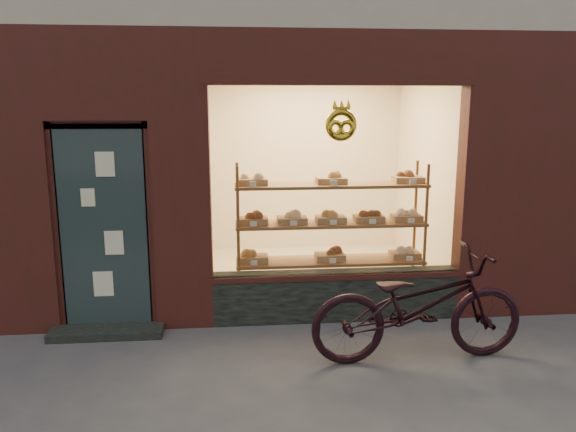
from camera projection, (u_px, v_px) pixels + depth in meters
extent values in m
plane|color=#3E3D43|center=(327.00, 429.00, 4.17)|extent=(90.00, 90.00, 0.00)
cube|color=black|center=(336.00, 295.00, 6.23)|extent=(2.70, 0.25, 0.55)
cube|color=#263435|center=(104.00, 229.00, 5.77)|extent=(0.90, 0.04, 2.15)
cube|color=black|center=(107.00, 332.00, 5.83)|extent=(1.15, 0.35, 0.08)
torus|color=gold|center=(341.00, 125.00, 5.75)|extent=(0.33, 0.07, 0.33)
cube|color=brown|center=(329.00, 301.00, 6.69)|extent=(2.20, 0.45, 0.04)
cube|color=brown|center=(330.00, 261.00, 6.59)|extent=(2.20, 0.45, 0.03)
cube|color=brown|center=(331.00, 223.00, 6.50)|extent=(2.20, 0.45, 0.04)
cube|color=brown|center=(331.00, 185.00, 6.41)|extent=(2.20, 0.45, 0.04)
cylinder|color=brown|center=(238.00, 242.00, 6.24)|extent=(0.04, 0.04, 1.70)
cylinder|color=brown|center=(425.00, 238.00, 6.44)|extent=(0.04, 0.04, 1.70)
cylinder|color=brown|center=(238.00, 234.00, 6.62)|extent=(0.04, 0.04, 1.70)
cylinder|color=brown|center=(414.00, 230.00, 6.82)|extent=(0.04, 0.04, 1.70)
cube|color=brown|center=(253.00, 259.00, 6.50)|extent=(0.34, 0.24, 0.07)
sphere|color=#A96829|center=(253.00, 251.00, 6.48)|extent=(0.11, 0.11, 0.11)
cube|color=beige|center=(254.00, 263.00, 6.32)|extent=(0.07, 0.01, 0.05)
cube|color=brown|center=(330.00, 257.00, 6.58)|extent=(0.34, 0.24, 0.07)
sphere|color=#572710|center=(330.00, 250.00, 6.56)|extent=(0.11, 0.11, 0.11)
cube|color=beige|center=(333.00, 261.00, 6.40)|extent=(0.07, 0.01, 0.05)
cube|color=brown|center=(405.00, 255.00, 6.67)|extent=(0.34, 0.24, 0.07)
sphere|color=tan|center=(405.00, 248.00, 6.65)|extent=(0.11, 0.11, 0.11)
cube|color=beige|center=(410.00, 259.00, 6.49)|extent=(0.08, 0.01, 0.05)
cube|color=brown|center=(253.00, 221.00, 6.41)|extent=(0.34, 0.24, 0.07)
sphere|color=#572710|center=(253.00, 213.00, 6.39)|extent=(0.11, 0.11, 0.11)
cube|color=beige|center=(253.00, 224.00, 6.23)|extent=(0.07, 0.01, 0.06)
cube|color=brown|center=(292.00, 220.00, 6.45)|extent=(0.34, 0.24, 0.07)
sphere|color=tan|center=(292.00, 213.00, 6.43)|extent=(0.11, 0.11, 0.11)
cube|color=beige|center=(294.00, 223.00, 6.27)|extent=(0.07, 0.01, 0.06)
cube|color=brown|center=(331.00, 219.00, 6.49)|extent=(0.34, 0.24, 0.07)
sphere|color=#A96829|center=(331.00, 212.00, 6.47)|extent=(0.11, 0.11, 0.11)
cube|color=beige|center=(333.00, 222.00, 6.31)|extent=(0.07, 0.01, 0.06)
cube|color=brown|center=(369.00, 218.00, 6.53)|extent=(0.34, 0.24, 0.07)
sphere|color=#572710|center=(369.00, 211.00, 6.52)|extent=(0.11, 0.11, 0.11)
cube|color=beige|center=(373.00, 222.00, 6.35)|extent=(0.07, 0.01, 0.06)
cube|color=brown|center=(406.00, 218.00, 6.58)|extent=(0.34, 0.24, 0.07)
sphere|color=tan|center=(407.00, 210.00, 6.56)|extent=(0.11, 0.11, 0.11)
cube|color=beige|center=(411.00, 221.00, 6.39)|extent=(0.08, 0.01, 0.06)
cube|color=brown|center=(252.00, 182.00, 6.32)|extent=(0.34, 0.24, 0.07)
sphere|color=tan|center=(252.00, 174.00, 6.30)|extent=(0.11, 0.11, 0.11)
cube|color=beige|center=(253.00, 184.00, 6.14)|extent=(0.07, 0.01, 0.06)
cube|color=brown|center=(331.00, 181.00, 6.40)|extent=(0.34, 0.24, 0.07)
sphere|color=#A96829|center=(331.00, 173.00, 6.38)|extent=(0.11, 0.11, 0.11)
cube|color=beige|center=(334.00, 183.00, 6.22)|extent=(0.07, 0.01, 0.06)
cube|color=brown|center=(408.00, 179.00, 6.48)|extent=(0.34, 0.24, 0.07)
sphere|color=#572710|center=(408.00, 172.00, 6.47)|extent=(0.11, 0.11, 0.11)
cube|color=beige|center=(413.00, 182.00, 6.30)|extent=(0.08, 0.01, 0.06)
imported|color=black|center=(418.00, 306.00, 5.20)|extent=(2.04, 0.78, 1.06)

